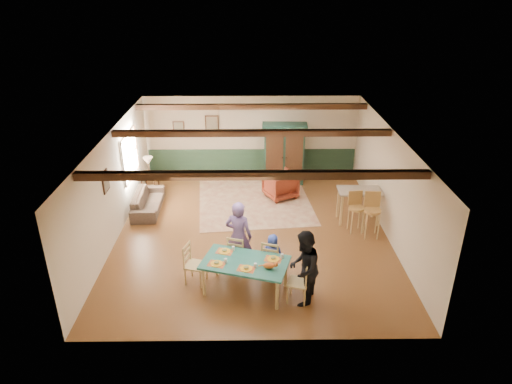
{
  "coord_description": "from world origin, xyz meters",
  "views": [
    {
      "loc": [
        -0.04,
        -10.51,
        6.07
      ],
      "look_at": [
        0.09,
        0.05,
        1.15
      ],
      "focal_mm": 32.0,
      "sensor_mm": 36.0,
      "label": 1
    }
  ],
  "objects_px": {
    "counter_table": "(358,206)",
    "bar_stool_left": "(356,213)",
    "table_lamp": "(148,166)",
    "cat": "(269,265)",
    "bar_stool_right": "(372,216)",
    "end_table": "(150,183)",
    "person_child": "(272,255)",
    "armchair": "(280,185)",
    "sofa": "(148,201)",
    "person_woman": "(304,268)",
    "dining_chair_far_left": "(238,252)",
    "person_man": "(239,236)",
    "dining_chair_end_right": "(298,281)",
    "armoire": "(284,154)",
    "dining_table": "(245,276)",
    "dining_chair_end_left": "(195,264)",
    "dining_chair_far_right": "(272,258)"
  },
  "relations": [
    {
      "from": "dining_table",
      "to": "counter_table",
      "type": "relative_size",
      "value": 1.56
    },
    {
      "from": "person_man",
      "to": "person_woman",
      "type": "relative_size",
      "value": 1.05
    },
    {
      "from": "counter_table",
      "to": "dining_table",
      "type": "bearing_deg",
      "value": -134.72
    },
    {
      "from": "person_child",
      "to": "bar_stool_right",
      "type": "bearing_deg",
      "value": -131.6
    },
    {
      "from": "cat",
      "to": "bar_stool_left",
      "type": "relative_size",
      "value": 0.32
    },
    {
      "from": "person_child",
      "to": "armchair",
      "type": "height_order",
      "value": "person_child"
    },
    {
      "from": "sofa",
      "to": "bar_stool_right",
      "type": "height_order",
      "value": "bar_stool_right"
    },
    {
      "from": "bar_stool_left",
      "to": "person_child",
      "type": "bearing_deg",
      "value": -146.65
    },
    {
      "from": "dining_table",
      "to": "dining_chair_end_left",
      "type": "bearing_deg",
      "value": 163.38
    },
    {
      "from": "armoire",
      "to": "table_lamp",
      "type": "distance_m",
      "value": 4.28
    },
    {
      "from": "dining_chair_end_left",
      "to": "dining_chair_far_right",
      "type": "bearing_deg",
      "value": -65.08
    },
    {
      "from": "bar_stool_right",
      "to": "bar_stool_left",
      "type": "bearing_deg",
      "value": 147.06
    },
    {
      "from": "table_lamp",
      "to": "bar_stool_left",
      "type": "height_order",
      "value": "table_lamp"
    },
    {
      "from": "dining_table",
      "to": "end_table",
      "type": "height_order",
      "value": "dining_table"
    },
    {
      "from": "dining_chair_end_right",
      "to": "dining_table",
      "type": "bearing_deg",
      "value": -90.0
    },
    {
      "from": "end_table",
      "to": "table_lamp",
      "type": "distance_m",
      "value": 0.58
    },
    {
      "from": "dining_chair_end_right",
      "to": "bar_stool_left",
      "type": "bearing_deg",
      "value": 164.5
    },
    {
      "from": "cat",
      "to": "end_table",
      "type": "height_order",
      "value": "cat"
    },
    {
      "from": "person_child",
      "to": "table_lamp",
      "type": "relative_size",
      "value": 1.78
    },
    {
      "from": "person_child",
      "to": "end_table",
      "type": "xyz_separation_m",
      "value": [
        -3.63,
        4.45,
        -0.19
      ]
    },
    {
      "from": "cat",
      "to": "person_woman",
      "type": "bearing_deg",
      "value": 8.13
    },
    {
      "from": "cat",
      "to": "sofa",
      "type": "bearing_deg",
      "value": 145.79
    },
    {
      "from": "dining_chair_end_left",
      "to": "armchair",
      "type": "relative_size",
      "value": 1.06
    },
    {
      "from": "sofa",
      "to": "bar_stool_left",
      "type": "bearing_deg",
      "value": -104.74
    },
    {
      "from": "dining_table",
      "to": "cat",
      "type": "distance_m",
      "value": 0.72
    },
    {
      "from": "armchair",
      "to": "bar_stool_left",
      "type": "height_order",
      "value": "bar_stool_left"
    },
    {
      "from": "cat",
      "to": "bar_stool_right",
      "type": "height_order",
      "value": "bar_stool_right"
    },
    {
      "from": "end_table",
      "to": "table_lamp",
      "type": "bearing_deg",
      "value": 0.0
    },
    {
      "from": "dining_chair_end_left",
      "to": "person_woman",
      "type": "relative_size",
      "value": 0.58
    },
    {
      "from": "dining_chair_end_left",
      "to": "armchair",
      "type": "distance_m",
      "value": 4.83
    },
    {
      "from": "dining_chair_end_right",
      "to": "person_woman",
      "type": "height_order",
      "value": "person_woman"
    },
    {
      "from": "armchair",
      "to": "bar_stool_right",
      "type": "xyz_separation_m",
      "value": [
        2.2,
        -2.4,
        0.2
      ]
    },
    {
      "from": "dining_chair_end_right",
      "to": "cat",
      "type": "xyz_separation_m",
      "value": [
        -0.59,
        0.07,
        0.36
      ]
    },
    {
      "from": "bar_stool_right",
      "to": "person_child",
      "type": "bearing_deg",
      "value": -144.35
    },
    {
      "from": "bar_stool_right",
      "to": "dining_table",
      "type": "bearing_deg",
      "value": -141.03
    },
    {
      "from": "dining_chair_far_left",
      "to": "person_man",
      "type": "height_order",
      "value": "person_man"
    },
    {
      "from": "dining_chair_far_left",
      "to": "dining_chair_end_left",
      "type": "xyz_separation_m",
      "value": [
        -0.91,
        -0.47,
        0.0
      ]
    },
    {
      "from": "armchair",
      "to": "table_lamp",
      "type": "relative_size",
      "value": 1.59
    },
    {
      "from": "dining_chair_end_right",
      "to": "armchair",
      "type": "height_order",
      "value": "dining_chair_end_right"
    },
    {
      "from": "dining_chair_far_right",
      "to": "dining_chair_end_left",
      "type": "bearing_deg",
      "value": 24.92
    },
    {
      "from": "dining_table",
      "to": "person_man",
      "type": "distance_m",
      "value": 1.0
    },
    {
      "from": "counter_table",
      "to": "bar_stool_right",
      "type": "xyz_separation_m",
      "value": [
        0.18,
        -0.81,
        0.13
      ]
    },
    {
      "from": "person_woman",
      "to": "armchair",
      "type": "height_order",
      "value": "person_woman"
    },
    {
      "from": "dining_chair_far_right",
      "to": "sofa",
      "type": "height_order",
      "value": "dining_chair_far_right"
    },
    {
      "from": "cat",
      "to": "table_lamp",
      "type": "relative_size",
      "value": 0.64
    },
    {
      "from": "person_child",
      "to": "table_lamp",
      "type": "bearing_deg",
      "value": -34.22
    },
    {
      "from": "counter_table",
      "to": "bar_stool_left",
      "type": "xyz_separation_m",
      "value": [
        -0.17,
        -0.55,
        0.08
      ]
    },
    {
      "from": "counter_table",
      "to": "bar_stool_left",
      "type": "bearing_deg",
      "value": -107.53
    },
    {
      "from": "person_man",
      "to": "armoire",
      "type": "distance_m",
      "value": 5.11
    },
    {
      "from": "sofa",
      "to": "table_lamp",
      "type": "bearing_deg",
      "value": 6.33
    }
  ]
}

